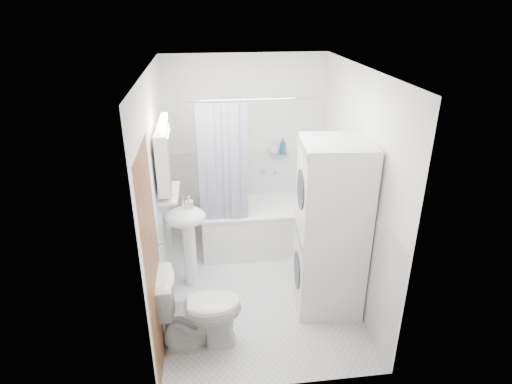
{
  "coord_description": "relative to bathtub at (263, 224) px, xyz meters",
  "views": [
    {
      "loc": [
        -0.51,
        -3.86,
        2.97
      ],
      "look_at": [
        -0.01,
        0.15,
        1.14
      ],
      "focal_mm": 30.0,
      "sensor_mm": 36.0,
      "label": 1
    }
  ],
  "objects": [
    {
      "name": "shower_caddy",
      "position": [
        0.25,
        0.32,
        0.82
      ],
      "size": [
        0.22,
        0.06,
        0.02
      ],
      "primitive_type": "cube",
      "color": "silver",
      "rests_on": "room_walls"
    },
    {
      "name": "shelf",
      "position": [
        -1.07,
        -0.82,
        0.87
      ],
      "size": [
        0.18,
        0.54,
        0.02
      ],
      "primitive_type": "cube",
      "color": "silver",
      "rests_on": "room_walls"
    },
    {
      "name": "shampoo_a",
      "position": [
        0.17,
        0.32,
        0.9
      ],
      "size": [
        0.13,
        0.17,
        0.13
      ],
      "primitive_type": "imported",
      "color": "gray",
      "rests_on": "shower_caddy"
    },
    {
      "name": "tub_spout",
      "position": [
        0.2,
        0.33,
        0.59
      ],
      "size": [
        0.04,
        0.12,
        0.04
      ],
      "primitive_type": "cylinder",
      "rotation": [
        1.57,
        0.0,
        0.0
      ],
      "color": "silver",
      "rests_on": "room_walls"
    },
    {
      "name": "soap_pump",
      "position": [
        -0.89,
        -0.67,
        0.62
      ],
      "size": [
        0.08,
        0.17,
        0.08
      ],
      "primitive_type": "imported",
      "color": "gray",
      "rests_on": "sink"
    },
    {
      "name": "medicine_cabinet",
      "position": [
        -1.08,
        -0.82,
        1.24
      ],
      "size": [
        0.13,
        0.5,
        0.71
      ],
      "color": "white",
      "rests_on": "room_walls"
    },
    {
      "name": "shelf_cup",
      "position": [
        -1.07,
        -0.7,
        0.93
      ],
      "size": [
        0.1,
        0.09,
        0.1
      ],
      "primitive_type": "imported",
      "color": "gray",
      "rests_on": "shelf"
    },
    {
      "name": "washer_dryer",
      "position": [
        0.5,
        -1.21,
        0.57
      ],
      "size": [
        0.69,
        0.68,
        1.8
      ],
      "rotation": [
        0.0,
        0.0,
        -0.08
      ],
      "color": "white",
      "rests_on": "ground"
    },
    {
      "name": "towel",
      "position": [
        -1.12,
        -0.17,
        0.98
      ],
      "size": [
        0.07,
        0.31,
        0.75
      ],
      "color": "#4E0A0F",
      "rests_on": "room_walls"
    },
    {
      "name": "shelf_bottle",
      "position": [
        -1.07,
        -0.97,
        0.92
      ],
      "size": [
        0.07,
        0.18,
        0.07
      ],
      "primitive_type": "imported",
      "color": "gray",
      "rests_on": "shelf"
    },
    {
      "name": "bathtub",
      "position": [
        0.0,
        0.0,
        0.0
      ],
      "size": [
        1.57,
        0.74,
        0.6
      ],
      "color": "white",
      "rests_on": "ground"
    },
    {
      "name": "room_walls",
      "position": [
        -0.18,
        -0.92,
        1.16
      ],
      "size": [
        2.6,
        2.6,
        2.6
      ],
      "color": "white",
      "rests_on": "ground"
    },
    {
      "name": "shampoo_b",
      "position": [
        0.29,
        0.32,
        0.87
      ],
      "size": [
        0.08,
        0.21,
        0.08
      ],
      "primitive_type": "imported",
      "color": "#215585",
      "rests_on": "shower_caddy"
    },
    {
      "name": "wainscot",
      "position": [
        -0.18,
        -0.63,
        0.27
      ],
      "size": [
        1.98,
        2.58,
        2.58
      ],
      "color": "white",
      "rests_on": "ground"
    },
    {
      "name": "door",
      "position": [
        -1.13,
        -1.47,
        0.67
      ],
      "size": [
        0.05,
        2.0,
        2.0
      ],
      "color": "brown",
      "rests_on": "ground"
    },
    {
      "name": "shower_curtain",
      "position": [
        -0.5,
        -0.31,
        0.92
      ],
      "size": [
        0.55,
        0.02,
        1.45
      ],
      "color": "#151E4B",
      "rests_on": "curtain_rod"
    },
    {
      "name": "curtain_rod",
      "position": [
        -0.0,
        -0.31,
        1.67
      ],
      "size": [
        1.75,
        0.02,
        0.02
      ],
      "primitive_type": "cylinder",
      "rotation": [
        0.0,
        1.57,
        0.0
      ],
      "color": "silver",
      "rests_on": "room_walls"
    },
    {
      "name": "floor",
      "position": [
        -0.18,
        -0.92,
        -0.33
      ],
      "size": [
        2.6,
        2.6,
        0.0
      ],
      "primitive_type": "plane",
      "color": "silver",
      "rests_on": "ground"
    },
    {
      "name": "toilet",
      "position": [
        -0.83,
        -1.64,
        0.06
      ],
      "size": [
        0.82,
        0.48,
        0.79
      ],
      "primitive_type": "imported",
      "rotation": [
        0.0,
        0.0,
        1.61
      ],
      "color": "white",
      "rests_on": "ground"
    },
    {
      "name": "sink",
      "position": [
        -0.93,
        -0.69,
        0.37
      ],
      "size": [
        0.44,
        0.37,
        1.04
      ],
      "color": "white",
      "rests_on": "ground"
    }
  ]
}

